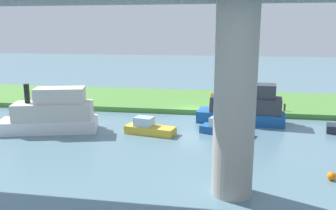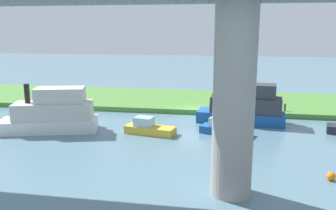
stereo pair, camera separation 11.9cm
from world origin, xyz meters
name	(u,v)px [view 2 (the right image)]	position (x,y,z in m)	size (l,w,h in m)	color
ground_plane	(193,115)	(0.00, 0.00, 0.00)	(160.00, 160.00, 0.00)	slate
grassy_bank	(199,101)	(0.00, -6.00, 0.25)	(80.00, 12.00, 0.50)	#4C8438
bridge_pylon	(234,103)	(-3.75, 17.00, 4.84)	(2.08, 2.08, 9.69)	#9E998E
person_on_bank	(211,99)	(-1.65, -2.53, 1.20)	(0.50, 0.50, 1.39)	#2D334C
mooring_post	(285,107)	(-8.89, -1.15, 0.86)	(0.20, 0.20, 0.72)	brown
motorboat_white	(244,107)	(-4.83, 2.23, 1.47)	(7.97, 3.34, 3.96)	#195199
riverboat_paddlewheel	(52,114)	(10.99, 7.75, 1.49)	(8.29, 4.64, 4.03)	white
skiff_small	(149,128)	(2.90, 7.11, 0.49)	(4.29, 2.24, 1.36)	gold
houseboat_blue	(223,128)	(-3.12, 6.15, 0.47)	(4.20, 2.53, 1.32)	#195199
marker_buoy	(331,176)	(-9.35, 14.36, 0.25)	(0.50, 0.50, 0.50)	orange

